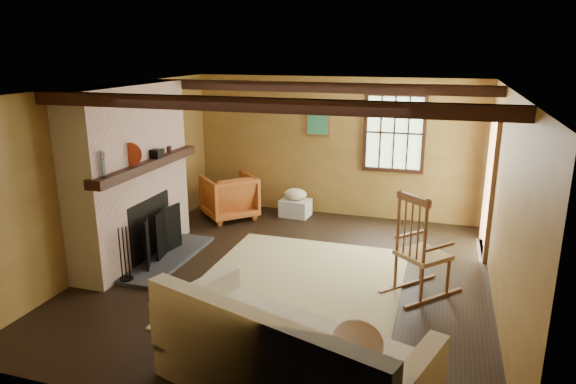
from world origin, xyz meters
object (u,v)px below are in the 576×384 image
(sofa, at_px, (287,362))
(laundry_basket, at_px, (295,208))
(armchair, at_px, (229,196))
(fireplace, at_px, (132,181))
(rocking_chair, at_px, (420,252))

(sofa, bearing_deg, laundry_basket, 124.25)
(sofa, relative_size, armchair, 3.00)
(fireplace, bearing_deg, armchair, 74.54)
(rocking_chair, bearing_deg, sofa, 109.50)
(sofa, relative_size, laundry_basket, 5.06)
(fireplace, relative_size, sofa, 0.95)
(laundry_basket, xyz_separation_m, armchair, (-1.07, -0.42, 0.23))
(sofa, distance_m, armchair, 4.89)
(fireplace, xyz_separation_m, rocking_chair, (3.86, 0.00, -0.57))
(rocking_chair, xyz_separation_m, laundry_basket, (-2.25, 2.40, -0.39))
(fireplace, distance_m, sofa, 3.79)
(laundry_basket, bearing_deg, sofa, -74.51)
(fireplace, bearing_deg, rocking_chair, 0.03)
(fireplace, xyz_separation_m, laundry_basket, (1.62, 2.41, -0.95))
(rocking_chair, distance_m, sofa, 2.48)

